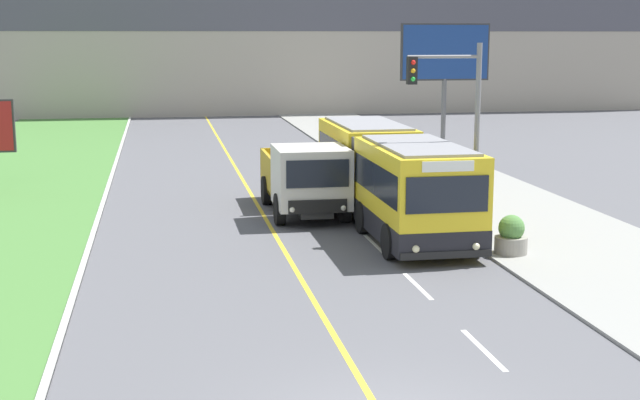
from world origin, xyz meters
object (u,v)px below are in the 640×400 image
city_bus (389,177)px  planter_round_near (511,237)px  traffic_light_mast (457,116)px  billboard_large (445,57)px  dump_truck (307,180)px  planter_round_second (466,207)px

city_bus → planter_round_near: bearing=-66.2°
city_bus → traffic_light_mast: bearing=-63.4°
city_bus → planter_round_near: size_ratio=11.06×
city_bus → billboard_large: size_ratio=1.83×
dump_truck → planter_round_near: (4.76, -6.34, -0.72)m
city_bus → dump_truck: (-2.53, 1.28, -0.25)m
billboard_large → planter_round_near: size_ratio=6.05×
traffic_light_mast → city_bus: bearing=116.6°
dump_truck → billboard_large: bearing=55.0°
city_bus → planter_round_second: (2.45, -0.61, -0.98)m
traffic_light_mast → planter_round_second: (1.10, 2.07, -3.21)m
city_bus → billboard_large: bearing=65.5°
dump_truck → planter_round_near: dump_truck is taller
billboard_large → city_bus: bearing=-114.5°
dump_truck → planter_round_near: 7.96m
traffic_light_mast → planter_round_near: size_ratio=5.35×
traffic_light_mast → billboard_large: billboard_large is taller
city_bus → planter_round_second: 2.71m
traffic_light_mast → planter_round_second: size_ratio=5.55×
traffic_light_mast → planter_round_second: traffic_light_mast is taller
city_bus → dump_truck: size_ratio=1.93×
traffic_light_mast → planter_round_near: traffic_light_mast is taller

